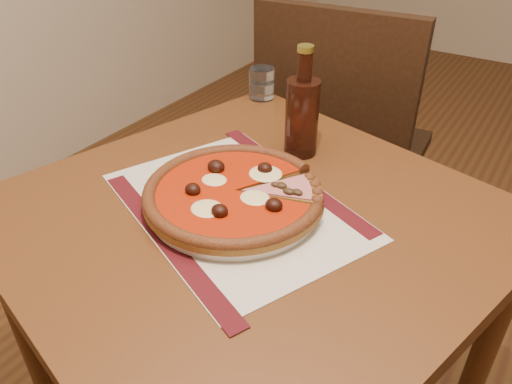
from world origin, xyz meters
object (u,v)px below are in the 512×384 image
Objects in this scene: table at (250,255)px; water_glass at (262,83)px; pizza at (234,192)px; bottle at (302,114)px; chair_far at (340,139)px; plate at (235,201)px.

water_glass reaches higher than table.
bottle is at bearing 89.30° from pizza.
bottle is (0.23, -0.20, 0.05)m from water_glass.
chair_far reaches higher than water_glass.
water_glass is (-0.13, -0.26, 0.24)m from chair_far.
bottle is (-0.03, 0.24, 0.19)m from table.
plate is at bearing -177.93° from table.
chair_far is 4.22× the size of bottle.
plate is (-0.03, -0.00, 0.11)m from table.
pizza is (0.10, -0.70, 0.23)m from chair_far.
chair_far is at bearing 97.97° from pizza.
pizza is at bearing -90.70° from bottle.
bottle is at bearing 97.05° from table.
water_glass is (-0.26, 0.44, 0.14)m from table.
bottle is (0.00, 0.24, 0.06)m from pizza.
pizza is at bearing -146.38° from plate.
water_glass is at bearing 120.17° from table.
pizza is (-0.03, -0.00, 0.13)m from table.
chair_far reaches higher than plate.
bottle is (0.10, -0.46, 0.29)m from chair_far.
plate reaches higher than table.
chair_far is (-0.13, 0.70, -0.10)m from table.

